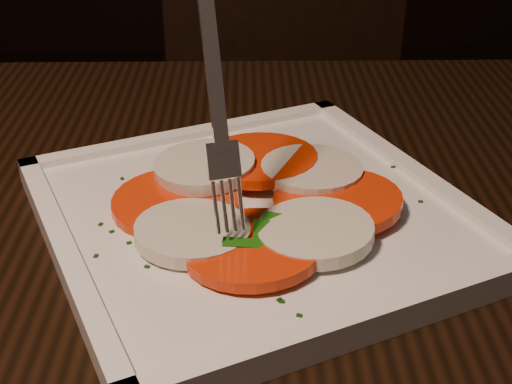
{
  "coord_description": "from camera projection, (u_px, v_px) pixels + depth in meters",
  "views": [
    {
      "loc": [
        -0.1,
        -0.14,
        1.04
      ],
      "look_at": [
        -0.07,
        0.32,
        0.78
      ],
      "focal_mm": 50.0,
      "sensor_mm": 36.0,
      "label": 1
    }
  ],
  "objects": [
    {
      "name": "fork",
      "position": [
        211.0,
        78.0,
        0.46
      ],
      "size": [
        0.04,
        0.07,
        0.19
      ],
      "primitive_type": null,
      "rotation": [
        0.0,
        0.0,
        0.26
      ],
      "color": "white",
      "rests_on": "caprese_salad"
    },
    {
      "name": "table",
      "position": [
        312.0,
        347.0,
        0.57
      ],
      "size": [
        1.22,
        0.84,
        0.75
      ],
      "rotation": [
        0.0,
        0.0,
        -0.03
      ],
      "color": "black",
      "rests_on": "ground"
    },
    {
      "name": "chair",
      "position": [
        297.0,
        128.0,
        1.22
      ],
      "size": [
        0.48,
        0.48,
        0.93
      ],
      "rotation": [
        0.0,
        0.0,
        0.15
      ],
      "color": "black",
      "rests_on": "ground"
    },
    {
      "name": "plate",
      "position": [
        256.0,
        218.0,
        0.54
      ],
      "size": [
        0.39,
        0.39,
        0.01
      ],
      "primitive_type": "cube",
      "rotation": [
        0.0,
        0.0,
        0.4
      ],
      "color": "white",
      "rests_on": "table"
    },
    {
      "name": "caprese_salad",
      "position": [
        256.0,
        199.0,
        0.53
      ],
      "size": [
        0.24,
        0.25,
        0.02
      ],
      "color": "red",
      "rests_on": "plate"
    }
  ]
}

